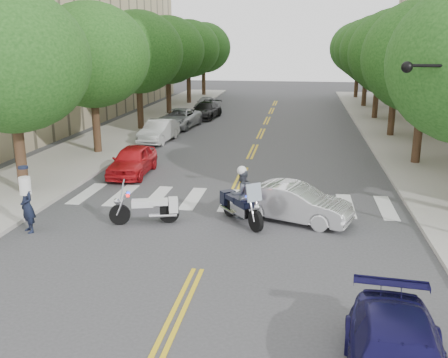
% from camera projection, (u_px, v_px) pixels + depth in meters
% --- Properties ---
extents(ground, '(140.00, 140.00, 0.00)m').
position_uv_depth(ground, '(198.00, 269.00, 14.30)').
color(ground, '#38383A').
rests_on(ground, ground).
extents(sidewalk_left, '(5.00, 60.00, 0.15)m').
position_uv_depth(sidewalk_left, '(132.00, 129.00, 36.63)').
color(sidewalk_left, '#9E9991').
rests_on(sidewalk_left, ground).
extents(sidewalk_right, '(5.00, 60.00, 0.15)m').
position_uv_depth(sidewalk_right, '(401.00, 136.00, 33.83)').
color(sidewalk_right, '#9E9991').
rests_on(sidewalk_right, ground).
extents(tree_l_0, '(6.40, 6.40, 8.45)m').
position_uv_depth(tree_l_0, '(10.00, 61.00, 19.83)').
color(tree_l_0, '#382316').
rests_on(tree_l_0, ground).
extents(tree_l_1, '(6.40, 6.40, 8.45)m').
position_uv_depth(tree_l_1, '(92.00, 55.00, 27.45)').
color(tree_l_1, '#382316').
rests_on(tree_l_1, ground).
extents(tree_l_2, '(6.40, 6.40, 8.45)m').
position_uv_depth(tree_l_2, '(138.00, 52.00, 35.06)').
color(tree_l_2, '#382316').
rests_on(tree_l_2, ground).
extents(tree_l_3, '(6.40, 6.40, 8.45)m').
position_uv_depth(tree_l_3, '(167.00, 50.00, 42.68)').
color(tree_l_3, '#382316').
rests_on(tree_l_3, ground).
extents(tree_l_4, '(6.40, 6.40, 8.45)m').
position_uv_depth(tree_l_4, '(188.00, 49.00, 50.30)').
color(tree_l_4, '#382316').
rests_on(tree_l_4, ground).
extents(tree_l_5, '(6.40, 6.40, 8.45)m').
position_uv_depth(tree_l_5, '(203.00, 48.00, 57.92)').
color(tree_l_5, '#382316').
rests_on(tree_l_5, ground).
extents(tree_r_1, '(6.40, 6.40, 8.45)m').
position_uv_depth(tree_r_1, '(426.00, 57.00, 24.85)').
color(tree_r_1, '#382316').
rests_on(tree_r_1, ground).
extents(tree_r_2, '(6.40, 6.40, 8.45)m').
position_uv_depth(tree_r_2, '(397.00, 53.00, 32.47)').
color(tree_r_2, '#382316').
rests_on(tree_r_2, ground).
extents(tree_r_3, '(6.40, 6.40, 8.45)m').
position_uv_depth(tree_r_3, '(380.00, 51.00, 40.09)').
color(tree_r_3, '#382316').
rests_on(tree_r_3, ground).
extents(tree_r_4, '(6.40, 6.40, 8.45)m').
position_uv_depth(tree_r_4, '(368.00, 49.00, 47.71)').
color(tree_r_4, '#382316').
rests_on(tree_r_4, ground).
extents(tree_r_5, '(6.40, 6.40, 8.45)m').
position_uv_depth(tree_r_5, '(359.00, 48.00, 55.32)').
color(tree_r_5, '#382316').
rests_on(tree_r_5, ground).
extents(motorcycle_police, '(1.80, 2.22, 2.11)m').
position_uv_depth(motorcycle_police, '(241.00, 198.00, 17.77)').
color(motorcycle_police, black).
rests_on(motorcycle_police, ground).
extents(motorcycle_parked, '(2.43, 1.05, 1.60)m').
position_uv_depth(motorcycle_parked, '(151.00, 208.00, 17.80)').
color(motorcycle_parked, black).
rests_on(motorcycle_parked, ground).
extents(officer_standing, '(0.81, 0.78, 1.87)m').
position_uv_depth(officer_standing, '(27.00, 206.00, 16.89)').
color(officer_standing, black).
rests_on(officer_standing, ground).
extents(convertible, '(4.36, 2.73, 1.36)m').
position_uv_depth(convertible, '(294.00, 203.00, 18.02)').
color(convertible, silver).
rests_on(convertible, ground).
extents(parked_car_a, '(1.78, 4.20, 1.42)m').
position_uv_depth(parked_car_a, '(133.00, 161.00, 24.24)').
color(parked_car_a, red).
rests_on(parked_car_a, ground).
extents(parked_car_b, '(1.79, 4.39, 1.41)m').
position_uv_depth(parked_car_b, '(159.00, 131.00, 32.18)').
color(parked_car_b, silver).
rests_on(parked_car_b, ground).
extents(parked_car_c, '(2.83, 5.29, 1.41)m').
position_uv_depth(parked_car_c, '(179.00, 118.00, 37.42)').
color(parked_car_c, '#9A9DA1').
rests_on(parked_car_c, ground).
extents(parked_car_d, '(2.35, 4.85, 1.36)m').
position_uv_depth(parked_car_d, '(206.00, 110.00, 42.03)').
color(parked_car_d, black).
rests_on(parked_car_d, ground).
extents(parked_car_e, '(1.69, 3.71, 1.23)m').
position_uv_depth(parked_car_e, '(205.00, 103.00, 47.44)').
color(parked_car_e, '#9D9DA2').
rests_on(parked_car_e, ground).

